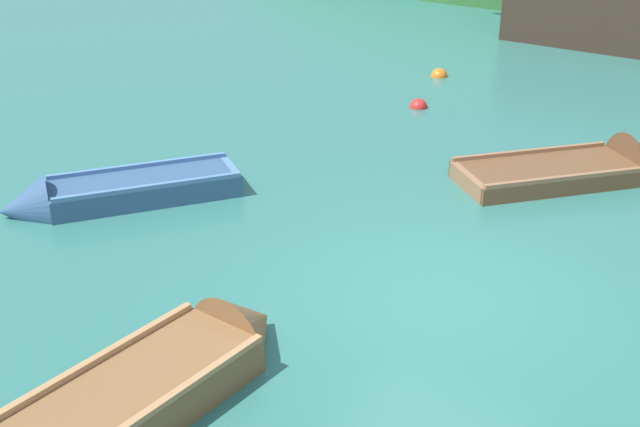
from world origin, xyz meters
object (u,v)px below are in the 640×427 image
rowboat_outer_left (584,172)px  buoy_orange (439,76)px  rowboat_far (168,380)px  rowboat_portside (110,196)px  buoy_red (418,107)px

rowboat_outer_left → buoy_orange: (-4.78, 4.43, -0.08)m
buoy_orange → rowboat_far: bearing=-76.7°
rowboat_far → rowboat_portside: (-3.99, 2.97, -0.02)m
rowboat_outer_left → buoy_red: size_ratio=9.28×
buoy_red → rowboat_portside: bearing=-103.9°
rowboat_portside → buoy_red: rowboat_portside is taller
buoy_red → buoy_orange: (-0.71, 2.48, 0.00)m
rowboat_outer_left → rowboat_portside: bearing=172.5°
buoy_red → rowboat_far: bearing=-77.4°
rowboat_outer_left → buoy_orange: bearing=88.5°
rowboat_outer_left → buoy_red: bearing=105.7°
rowboat_outer_left → rowboat_far: 8.27m
rowboat_far → rowboat_portside: 4.98m
rowboat_far → rowboat_portside: rowboat_far is taller
rowboat_far → buoy_red: rowboat_far is taller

